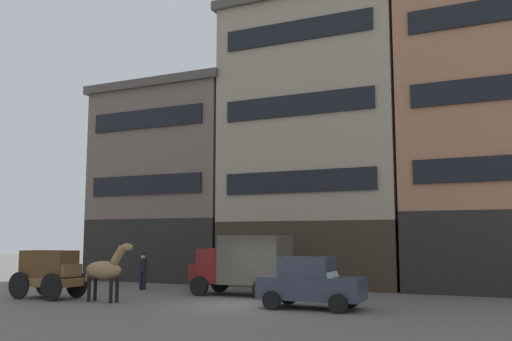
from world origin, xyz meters
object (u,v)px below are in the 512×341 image
object	(u,v)px
sedan_dark	(311,283)
pedestrian_officer	(143,269)
draft_horse	(106,269)
delivery_truck_near	(243,263)
cargo_wagon	(50,271)

from	to	relation	value
sedan_dark	pedestrian_officer	bearing A→B (deg)	161.36
draft_horse	delivery_truck_near	xyz separation A→B (m)	(3.89, 4.44, 0.15)
delivery_truck_near	pedestrian_officer	xyz separation A→B (m)	(-5.57, 0.31, -0.44)
sedan_dark	pedestrian_officer	distance (m)	10.27
draft_horse	pedestrian_officer	world-z (taller)	draft_horse
delivery_truck_near	sedan_dark	xyz separation A→B (m)	(4.16, -2.98, -0.51)
draft_horse	pedestrian_officer	size ratio (longest dim) A/B	1.31
delivery_truck_near	draft_horse	bearing A→B (deg)	-131.18
sedan_dark	draft_horse	bearing A→B (deg)	-169.68
cargo_wagon	sedan_dark	xyz separation A→B (m)	(11.00, 1.47, -0.23)
draft_horse	sedan_dark	xyz separation A→B (m)	(8.05, 1.47, -0.36)
draft_horse	pedestrian_officer	bearing A→B (deg)	109.52
cargo_wagon	sedan_dark	world-z (taller)	cargo_wagon
draft_horse	sedan_dark	bearing A→B (deg)	10.32
draft_horse	delivery_truck_near	distance (m)	5.91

